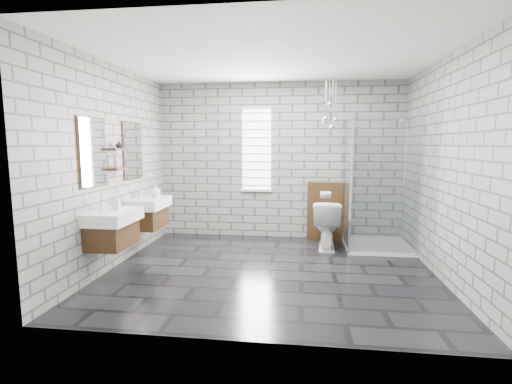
% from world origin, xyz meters
% --- Properties ---
extents(floor, '(4.20, 3.60, 0.02)m').
position_xyz_m(floor, '(0.00, 0.00, -0.01)').
color(floor, black).
rests_on(floor, ground).
extents(ceiling, '(4.20, 3.60, 0.02)m').
position_xyz_m(ceiling, '(0.00, 0.00, 2.71)').
color(ceiling, white).
rests_on(ceiling, wall_back).
extents(wall_back, '(4.20, 0.02, 2.70)m').
position_xyz_m(wall_back, '(0.00, 1.81, 1.35)').
color(wall_back, gray).
rests_on(wall_back, floor).
extents(wall_front, '(4.20, 0.02, 2.70)m').
position_xyz_m(wall_front, '(0.00, -1.81, 1.35)').
color(wall_front, gray).
rests_on(wall_front, floor).
extents(wall_left, '(0.02, 3.60, 2.70)m').
position_xyz_m(wall_left, '(-2.11, 0.00, 1.35)').
color(wall_left, gray).
rests_on(wall_left, floor).
extents(wall_right, '(0.02, 3.60, 2.70)m').
position_xyz_m(wall_right, '(2.11, 0.00, 1.35)').
color(wall_right, gray).
rests_on(wall_right, floor).
extents(vanity_left, '(0.47, 0.70, 1.57)m').
position_xyz_m(vanity_left, '(-1.91, -0.53, 0.76)').
color(vanity_left, '#3F2813').
rests_on(vanity_left, wall_left).
extents(vanity_right, '(0.47, 0.70, 1.57)m').
position_xyz_m(vanity_right, '(-1.91, 0.53, 0.76)').
color(vanity_right, '#3F2813').
rests_on(vanity_right, wall_left).
extents(shelf_lower, '(0.14, 0.30, 0.03)m').
position_xyz_m(shelf_lower, '(-2.03, -0.05, 1.32)').
color(shelf_lower, '#3F2813').
rests_on(shelf_lower, wall_left).
extents(shelf_upper, '(0.14, 0.30, 0.03)m').
position_xyz_m(shelf_upper, '(-2.03, -0.05, 1.58)').
color(shelf_upper, '#3F2813').
rests_on(shelf_upper, wall_left).
extents(window, '(0.56, 0.05, 1.48)m').
position_xyz_m(window, '(-0.40, 1.78, 1.55)').
color(window, white).
rests_on(window, wall_back).
extents(cistern_panel, '(0.60, 0.20, 1.00)m').
position_xyz_m(cistern_panel, '(0.80, 1.70, 0.50)').
color(cistern_panel, '#3F2813').
rests_on(cistern_panel, floor).
extents(flush_plate, '(0.18, 0.01, 0.12)m').
position_xyz_m(flush_plate, '(0.80, 1.60, 0.80)').
color(flush_plate, silver).
rests_on(flush_plate, cistern_panel).
extents(shower_enclosure, '(1.00, 1.00, 2.03)m').
position_xyz_m(shower_enclosure, '(1.50, 1.18, 0.50)').
color(shower_enclosure, white).
rests_on(shower_enclosure, floor).
extents(pendant_cluster, '(0.26, 0.22, 0.83)m').
position_xyz_m(pendant_cluster, '(0.82, 1.38, 2.07)').
color(pendant_cluster, silver).
rests_on(pendant_cluster, ceiling).
extents(toilet, '(0.47, 0.77, 0.76)m').
position_xyz_m(toilet, '(0.80, 1.18, 0.38)').
color(toilet, white).
rests_on(toilet, floor).
extents(soap_bottle_a, '(0.11, 0.11, 0.19)m').
position_xyz_m(soap_bottle_a, '(-1.85, -0.47, 0.95)').
color(soap_bottle_a, '#B2B2B2').
rests_on(soap_bottle_a, vanity_left).
extents(soap_bottle_b, '(0.15, 0.15, 0.18)m').
position_xyz_m(soap_bottle_b, '(-1.82, 0.70, 0.94)').
color(soap_bottle_b, '#B2B2B2').
rests_on(soap_bottle_b, vanity_right).
extents(soap_bottle_c, '(0.10, 0.10, 0.20)m').
position_xyz_m(soap_bottle_c, '(-2.02, -0.10, 1.43)').
color(soap_bottle_c, '#B2B2B2').
rests_on(soap_bottle_c, shelf_lower).
extents(vase, '(0.11, 0.11, 0.10)m').
position_xyz_m(vase, '(-2.02, 0.00, 1.64)').
color(vase, '#B2B2B2').
rests_on(vase, shelf_upper).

